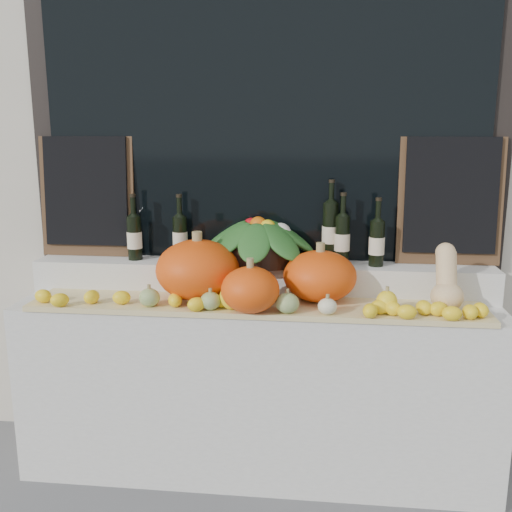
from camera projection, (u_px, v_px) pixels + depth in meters
The scene contains 18 objects.
storefront_facade at pixel (272, 28), 3.17m from camera, with size 7.00×0.94×4.50m.
display_sill at pixel (258, 385), 2.86m from camera, with size 2.30×0.55×0.88m, color silver.
rear_tier at pixel (261, 277), 2.89m from camera, with size 2.30×0.25×0.16m, color silver.
straw_bedding at pixel (255, 306), 2.64m from camera, with size 2.10×0.32×0.03m, color tan.
pumpkin_left at pixel (198, 270), 2.68m from camera, with size 0.40×0.40×0.28m, color #EF4F0C.
pumpkin_right at pixel (320, 276), 2.66m from camera, with size 0.34×0.34×0.24m, color #EF4F0C.
pumpkin_center at pixel (250, 290), 2.50m from camera, with size 0.26×0.26×0.20m, color #EF4F0C.
butternut_squash at pixel (447, 282), 2.54m from camera, with size 0.14×0.21×0.29m.
decorative_gourds at pixel (260, 300), 2.53m from camera, with size 1.16×0.16×0.14m.
lemon_heap at pixel (252, 304), 2.52m from camera, with size 2.20×0.16×0.06m, color yellow, non-canonical shape.
produce_bowl at pixel (258, 240), 2.84m from camera, with size 0.60×0.60×0.24m.
wine_bottle_far_left at pixel (134, 237), 2.91m from camera, with size 0.08×0.08×0.34m.
wine_bottle_near_left at pixel (180, 237), 2.91m from camera, with size 0.08×0.08×0.34m.
wine_bottle_tall at pixel (330, 232), 2.84m from camera, with size 0.08×0.08×0.41m.
wine_bottle_near_right at pixel (342, 239), 2.80m from camera, with size 0.08×0.08×0.36m.
wine_bottle_far_right at pixel (377, 243), 2.77m from camera, with size 0.08×0.08×0.34m.
chalkboard_left at pixel (87, 194), 2.96m from camera, with size 0.50×0.07×0.62m.
chalkboard_right at pixel (451, 199), 2.77m from camera, with size 0.50×0.07×0.62m.
Camera 1 is at (0.28, -1.11, 1.69)m, focal length 40.00 mm.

